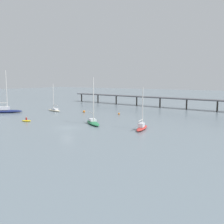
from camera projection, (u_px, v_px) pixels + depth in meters
name	position (u px, v px, depth m)	size (l,w,h in m)	color
ground_plane	(67.00, 128.00, 51.77)	(400.00, 400.00, 0.00)	slate
pier	(215.00, 96.00, 78.18)	(79.61, 10.98, 8.29)	#4C4C51
sailboat_cream	(54.00, 109.00, 78.96)	(6.77, 3.29, 8.33)	beige
sailboat_navy	(5.00, 110.00, 75.25)	(8.93, 8.05, 12.29)	navy
sailboat_red	(142.00, 127.00, 49.80)	(2.67, 6.32, 8.22)	red
sailboat_green	(93.00, 121.00, 56.12)	(7.14, 6.05, 10.13)	#287F4C
dinghy_yellow	(26.00, 121.00, 59.56)	(2.50, 1.81, 1.14)	yellow
mooring_buoy_far	(84.00, 112.00, 75.37)	(0.67, 0.67, 0.67)	orange
mooring_buoy_inner	(119.00, 114.00, 71.19)	(0.52, 0.52, 0.52)	orange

